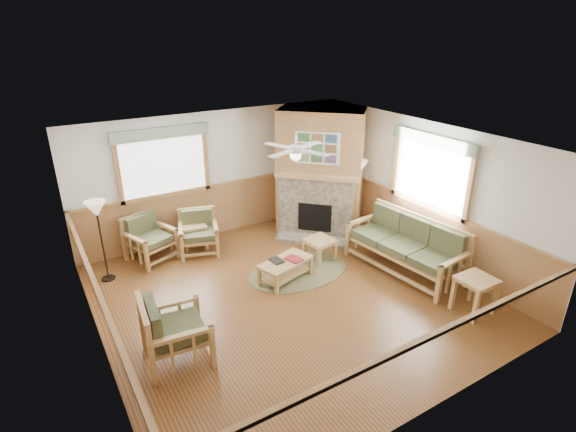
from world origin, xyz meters
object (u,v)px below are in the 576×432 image
armchair_back_left (150,239)px  footstool (320,250)px  armchair_back_right (198,233)px  end_table_sofa (474,295)px  end_table_chairs (194,236)px  floor_lamp_left (102,241)px  armchair_left (176,329)px  floor_lamp_right (357,198)px  sofa (405,246)px  coffee_table (286,270)px

armchair_back_left → footstool: size_ratio=1.73×
armchair_back_right → end_table_sofa: 5.24m
end_table_chairs → footstool: (1.94, -1.76, -0.05)m
end_table_chairs → floor_lamp_left: floor_lamp_left is taller
armchair_left → floor_lamp_right: bearing=-62.0°
sofa → armchair_left: 4.44m
coffee_table → end_table_sofa: size_ratio=1.61×
sofa → end_table_sofa: sofa is taller
coffee_table → sofa: bearing=-38.6°
coffee_table → armchair_back_left: bearing=115.4°
armchair_left → floor_lamp_right: 5.07m
sofa → armchair_left: sofa is taller
end_table_chairs → footstool: end_table_chairs is taller
armchair_left → coffee_table: bearing=-60.9°
armchair_back_right → floor_lamp_left: size_ratio=0.55×
footstool → floor_lamp_left: size_ratio=0.33×
sofa → armchair_back_left: (-3.93, 2.92, -0.07)m
end_table_sofa → sofa: bearing=90.3°
end_table_chairs → armchair_back_left: bearing=180.0°
armchair_left → end_table_sofa: bearing=-101.6°
end_table_sofa → floor_lamp_right: bearing=85.7°
armchair_left → coffee_table: (2.35, 1.00, -0.28)m
coffee_table → end_table_sofa: 3.19m
sofa → armchair_back_right: (-3.01, 2.71, -0.09)m
end_table_sofa → floor_lamp_right: 3.36m
sofa → end_table_chairs: size_ratio=4.03×
floor_lamp_right → sofa: bearing=-98.3°
coffee_table → footstool: 1.02m
coffee_table → floor_lamp_left: bearing=131.8°
armchair_back_right → floor_lamp_right: floor_lamp_right is taller
armchair_back_left → end_table_sofa: (3.93, -4.48, -0.13)m
armchair_back_left → coffee_table: (1.85, -2.07, -0.24)m
armchair_left → footstool: 3.58m
armchair_back_left → end_table_chairs: size_ratio=1.61×
armchair_left → armchair_back_right: bearing=-20.3°
armchair_back_left → end_table_chairs: (0.88, 0.00, -0.17)m
coffee_table → floor_lamp_left: 3.31m
floor_lamp_left → end_table_sofa: bearing=-40.4°
floor_lamp_left → footstool: bearing=-20.7°
armchair_back_right → coffee_table: bearing=-45.4°
armchair_back_left → coffee_table: armchair_back_left is taller
sofa → armchair_back_left: bearing=-132.7°
armchair_back_left → armchair_left: size_ratio=0.92×
armchair_left → end_table_sofa: (4.44, -1.42, -0.17)m
sofa → coffee_table: sofa is taller
armchair_back_left → floor_lamp_right: bearing=-35.8°
coffee_table → end_table_chairs: 2.28m
armchair_back_left → end_table_chairs: bearing=-20.1°
sofa → coffee_table: 2.27m
end_table_chairs → footstool: 2.62m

